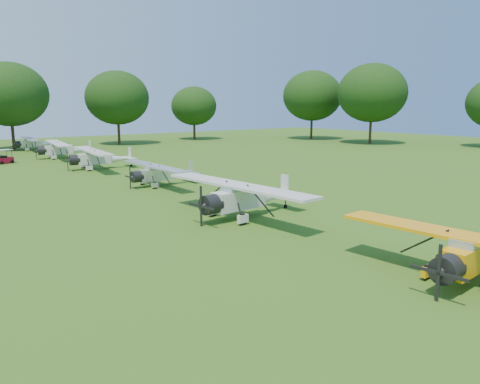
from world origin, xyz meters
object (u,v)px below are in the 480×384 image
(aircraft_7, at_px, (34,143))
(aircraft_2, at_px, (475,250))
(aircraft_4, at_px, (161,172))
(aircraft_5, at_px, (99,157))
(aircraft_3, at_px, (245,195))
(aircraft_6, at_px, (63,148))
(golf_cart, at_px, (3,159))

(aircraft_7, bearing_deg, aircraft_2, -84.91)
(aircraft_4, height_order, aircraft_7, aircraft_7)
(aircraft_2, bearing_deg, aircraft_5, 85.03)
(aircraft_4, xyz_separation_m, aircraft_5, (-0.45, 13.15, 0.17))
(aircraft_3, xyz_separation_m, aircraft_4, (1.12, 13.10, -0.23))
(aircraft_6, height_order, aircraft_7, aircraft_6)
(aircraft_3, xyz_separation_m, aircraft_7, (0.33, 51.81, -0.22))
(aircraft_2, relative_size, aircraft_6, 0.95)
(aircraft_7, bearing_deg, aircraft_4, -84.13)
(aircraft_5, height_order, golf_cart, aircraft_5)
(aircraft_5, xyz_separation_m, golf_cart, (-7.23, 10.92, -0.75))
(aircraft_4, bearing_deg, aircraft_2, -90.99)
(aircraft_5, relative_size, aircraft_7, 1.15)
(aircraft_3, bearing_deg, aircraft_6, 84.08)
(aircraft_2, relative_size, aircraft_4, 1.09)
(aircraft_2, height_order, aircraft_3, aircraft_3)
(aircraft_3, bearing_deg, aircraft_4, 80.11)
(aircraft_5, relative_size, golf_cart, 5.21)
(aircraft_3, relative_size, aircraft_5, 1.05)
(aircraft_3, distance_m, aircraft_7, 51.81)
(aircraft_4, relative_size, aircraft_7, 0.99)
(aircraft_2, height_order, aircraft_4, aircraft_2)
(aircraft_6, height_order, golf_cart, aircraft_6)
(aircraft_3, height_order, aircraft_5, aircraft_3)
(aircraft_6, bearing_deg, aircraft_3, -83.78)
(aircraft_3, xyz_separation_m, aircraft_6, (0.63, 38.66, -0.07))
(aircraft_5, relative_size, aircraft_6, 1.01)
(aircraft_2, distance_m, aircraft_7, 65.41)
(aircraft_7, bearing_deg, golf_cart, -110.48)
(aircraft_7, height_order, golf_cart, aircraft_7)
(aircraft_7, xyz_separation_m, golf_cart, (-6.88, -14.65, -0.59))
(aircraft_3, distance_m, aircraft_4, 13.15)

